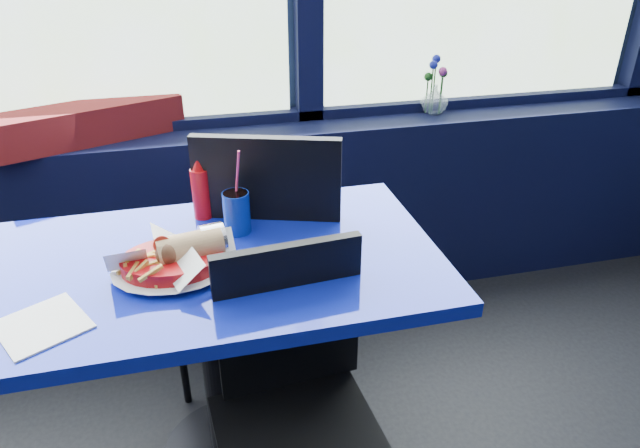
{
  "coord_description": "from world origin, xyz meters",
  "views": [
    {
      "loc": [
        0.27,
        0.69,
        1.54
      ],
      "look_at": [
        0.59,
        1.98,
        0.83
      ],
      "focal_mm": 32.0,
      "sensor_mm": 36.0,
      "label": 1
    }
  ],
  "objects_px": {
    "chair_near_back": "(253,249)",
    "planter_box": "(90,123)",
    "soda_cup": "(237,211)",
    "flower_vase": "(435,96)",
    "ketchup_bottle": "(201,190)",
    "near_table": "(218,314)",
    "chair_near_front": "(296,394)",
    "food_basket": "(175,259)"
  },
  "relations": [
    {
      "from": "flower_vase",
      "to": "soda_cup",
      "type": "bearing_deg",
      "value": -140.86
    },
    {
      "from": "flower_vase",
      "to": "chair_near_front",
      "type": "bearing_deg",
      "value": -126.11
    },
    {
      "from": "chair_near_front",
      "to": "planter_box",
      "type": "relative_size",
      "value": 1.28
    },
    {
      "from": "planter_box",
      "to": "chair_near_front",
      "type": "bearing_deg",
      "value": -86.76
    },
    {
      "from": "near_table",
      "to": "food_basket",
      "type": "xyz_separation_m",
      "value": [
        -0.09,
        -0.04,
        0.22
      ]
    },
    {
      "from": "chair_near_back",
      "to": "planter_box",
      "type": "bearing_deg",
      "value": -29.65
    },
    {
      "from": "chair_near_front",
      "to": "flower_vase",
      "type": "xyz_separation_m",
      "value": [
        0.85,
        1.16,
        0.38
      ]
    },
    {
      "from": "chair_near_front",
      "to": "soda_cup",
      "type": "height_order",
      "value": "soda_cup"
    },
    {
      "from": "chair_near_front",
      "to": "near_table",
      "type": "bearing_deg",
      "value": 115.81
    },
    {
      "from": "near_table",
      "to": "chair_near_back",
      "type": "height_order",
      "value": "chair_near_back"
    },
    {
      "from": "planter_box",
      "to": "flower_vase",
      "type": "xyz_separation_m",
      "value": [
        1.38,
        0.0,
        0.01
      ]
    },
    {
      "from": "near_table",
      "to": "flower_vase",
      "type": "distance_m",
      "value": 1.38
    },
    {
      "from": "near_table",
      "to": "chair_near_front",
      "type": "distance_m",
      "value": 0.33
    },
    {
      "from": "chair_near_back",
      "to": "soda_cup",
      "type": "bearing_deg",
      "value": 90.8
    },
    {
      "from": "planter_box",
      "to": "ketchup_bottle",
      "type": "height_order",
      "value": "ketchup_bottle"
    },
    {
      "from": "chair_near_front",
      "to": "planter_box",
      "type": "height_order",
      "value": "planter_box"
    },
    {
      "from": "food_basket",
      "to": "ketchup_bottle",
      "type": "xyz_separation_m",
      "value": [
        0.09,
        0.29,
        0.05
      ]
    },
    {
      "from": "flower_vase",
      "to": "planter_box",
      "type": "bearing_deg",
      "value": -179.93
    },
    {
      "from": "near_table",
      "to": "chair_near_front",
      "type": "relative_size",
      "value": 1.39
    },
    {
      "from": "near_table",
      "to": "flower_vase",
      "type": "xyz_separation_m",
      "value": [
        1.01,
        0.89,
        0.31
      ]
    },
    {
      "from": "chair_near_back",
      "to": "flower_vase",
      "type": "height_order",
      "value": "flower_vase"
    },
    {
      "from": "near_table",
      "to": "ketchup_bottle",
      "type": "xyz_separation_m",
      "value": [
        -0.01,
        0.25,
        0.27
      ]
    },
    {
      "from": "food_basket",
      "to": "flower_vase",
      "type": "bearing_deg",
      "value": 53.85
    },
    {
      "from": "chair_near_front",
      "to": "flower_vase",
      "type": "distance_m",
      "value": 1.49
    },
    {
      "from": "planter_box",
      "to": "ketchup_bottle",
      "type": "distance_m",
      "value": 0.74
    },
    {
      "from": "soda_cup",
      "to": "flower_vase",
      "type": "bearing_deg",
      "value": 39.14
    },
    {
      "from": "chair_near_back",
      "to": "planter_box",
      "type": "height_order",
      "value": "chair_near_back"
    },
    {
      "from": "chair_near_front",
      "to": "flower_vase",
      "type": "bearing_deg",
      "value": 49.25
    },
    {
      "from": "chair_near_front",
      "to": "food_basket",
      "type": "relative_size",
      "value": 2.78
    },
    {
      "from": "food_basket",
      "to": "soda_cup",
      "type": "distance_m",
      "value": 0.25
    },
    {
      "from": "flower_vase",
      "to": "ketchup_bottle",
      "type": "distance_m",
      "value": 1.2
    },
    {
      "from": "planter_box",
      "to": "flower_vase",
      "type": "height_order",
      "value": "flower_vase"
    },
    {
      "from": "planter_box",
      "to": "food_basket",
      "type": "xyz_separation_m",
      "value": [
        0.28,
        -0.92,
        -0.08
      ]
    },
    {
      "from": "flower_vase",
      "to": "ketchup_bottle",
      "type": "height_order",
      "value": "flower_vase"
    },
    {
      "from": "planter_box",
      "to": "food_basket",
      "type": "height_order",
      "value": "planter_box"
    },
    {
      "from": "chair_near_back",
      "to": "food_basket",
      "type": "bearing_deg",
      "value": 74.98
    },
    {
      "from": "flower_vase",
      "to": "food_basket",
      "type": "height_order",
      "value": "flower_vase"
    },
    {
      "from": "near_table",
      "to": "soda_cup",
      "type": "distance_m",
      "value": 0.29
    },
    {
      "from": "chair_near_back",
      "to": "planter_box",
      "type": "distance_m",
      "value": 0.82
    },
    {
      "from": "soda_cup",
      "to": "food_basket",
      "type": "bearing_deg",
      "value": -135.61
    },
    {
      "from": "planter_box",
      "to": "food_basket",
      "type": "bearing_deg",
      "value": -94.56
    },
    {
      "from": "flower_vase",
      "to": "near_table",
      "type": "bearing_deg",
      "value": -138.77
    }
  ]
}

